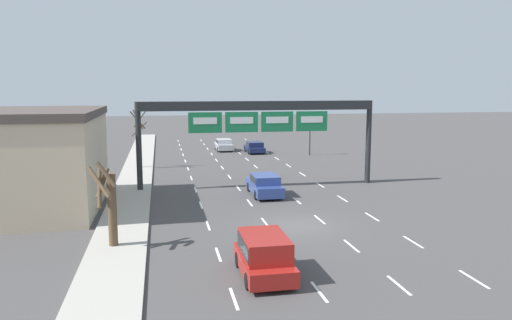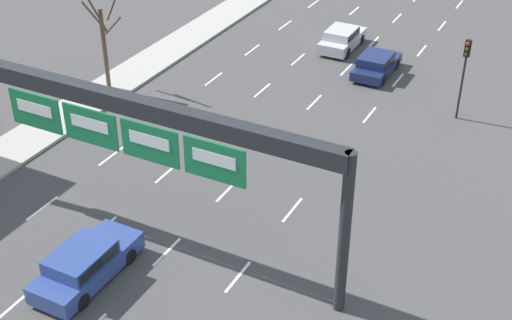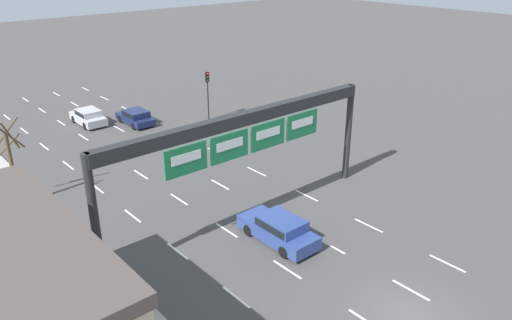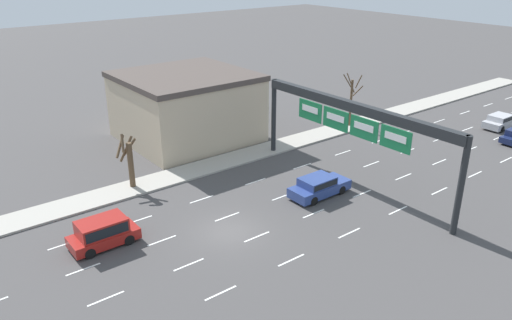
# 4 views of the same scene
# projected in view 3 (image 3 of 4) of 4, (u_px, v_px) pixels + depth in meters

# --- Properties ---
(ground_plane) EXTENTS (220.00, 220.00, 0.00)m
(ground_plane) POSITION_uv_depth(u_px,v_px,m) (409.00, 317.00, 21.91)
(ground_plane) COLOR #474444
(lane_dashes) EXTENTS (10.02, 67.00, 0.01)m
(lane_dashes) POSITION_uv_depth(u_px,v_px,m) (223.00, 205.00, 31.31)
(lane_dashes) COLOR white
(lane_dashes) RESTS_ON ground_plane
(sign_gantry) EXTENTS (18.52, 0.70, 6.68)m
(sign_gantry) POSITION_uv_depth(u_px,v_px,m) (246.00, 132.00, 27.51)
(sign_gantry) COLOR #232628
(sign_gantry) RESTS_ON ground_plane
(car_navy) EXTENTS (1.93, 4.25, 1.32)m
(car_navy) POSITION_uv_depth(u_px,v_px,m) (136.00, 117.00, 45.40)
(car_navy) COLOR #19234C
(car_navy) RESTS_ON ground_plane
(car_blue) EXTENTS (1.96, 4.82, 1.52)m
(car_blue) POSITION_uv_depth(u_px,v_px,m) (279.00, 228.00, 27.21)
(car_blue) COLOR navy
(car_blue) RESTS_ON ground_plane
(car_silver) EXTENTS (1.89, 4.24, 1.43)m
(car_silver) POSITION_uv_depth(u_px,v_px,m) (88.00, 116.00, 45.30)
(car_silver) COLOR #B7B7BC
(car_silver) RESTS_ON ground_plane
(traffic_light_near_gantry) EXTENTS (0.30, 0.35, 4.52)m
(traffic_light_near_gantry) POSITION_uv_depth(u_px,v_px,m) (208.00, 86.00, 45.55)
(traffic_light_near_gantry) COLOR black
(traffic_light_near_gantry) RESTS_ON ground_plane
(tree_bare_second) EXTENTS (1.56, 1.83, 5.52)m
(tree_bare_second) POSITION_uv_depth(u_px,v_px,m) (11.00, 160.00, 30.26)
(tree_bare_second) COLOR brown
(tree_bare_second) RESTS_ON sidewalk_left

